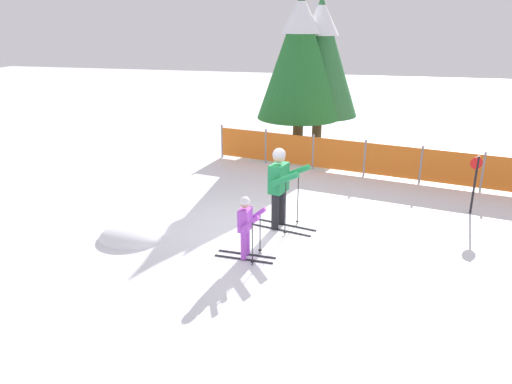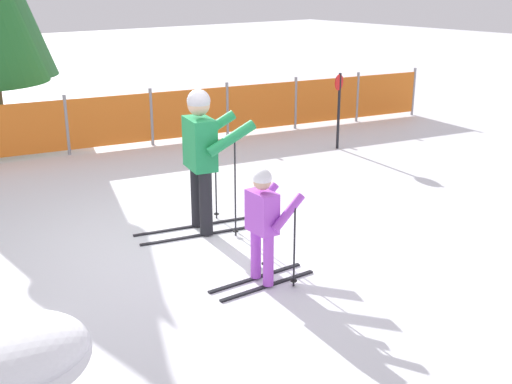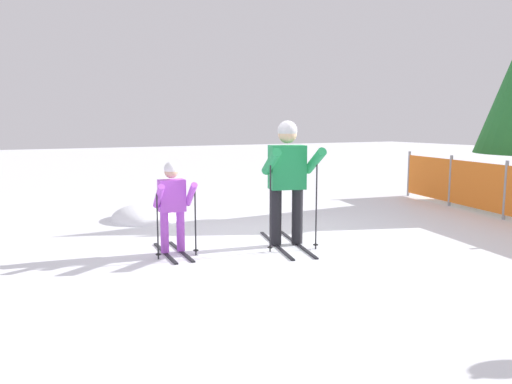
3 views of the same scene
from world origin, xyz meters
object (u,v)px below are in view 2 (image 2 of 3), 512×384
at_px(safety_fence, 190,113).
at_px(skier_adult, 202,148).
at_px(skier_child, 264,217).
at_px(trail_marker, 339,102).

bearing_deg(safety_fence, skier_adult, -120.99).
bearing_deg(skier_child, trail_marker, 40.18).
relative_size(skier_child, safety_fence, 0.12).
height_order(skier_child, safety_fence, skier_child).
distance_m(skier_adult, skier_child, 1.63).
bearing_deg(safety_fence, skier_child, -116.15).
height_order(skier_adult, trail_marker, skier_adult).
relative_size(skier_adult, safety_fence, 0.17).
bearing_deg(skier_adult, trail_marker, 37.72).
distance_m(skier_adult, trail_marker, 4.51).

